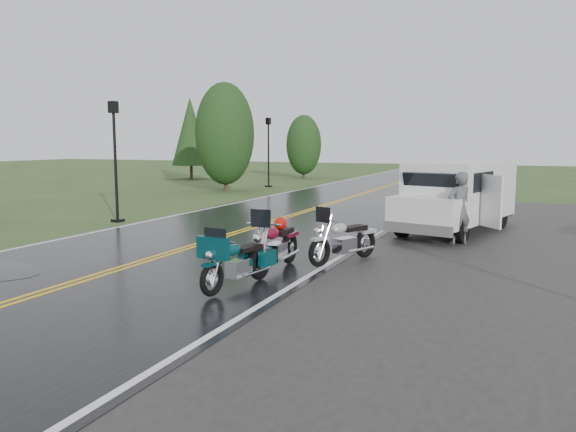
{
  "coord_description": "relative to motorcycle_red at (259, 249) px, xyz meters",
  "views": [
    {
      "loc": [
        7.6,
        -9.26,
        2.61
      ],
      "look_at": [
        2.8,
        2.0,
        1.0
      ],
      "focal_mm": 35.0,
      "sensor_mm": 36.0,
      "label": 1
    }
  ],
  "objects": [
    {
      "name": "motorcycle_silver",
      "position": [
        0.68,
        1.45,
        -0.04
      ],
      "size": [
        1.5,
        2.2,
        1.22
      ],
      "primitive_type": null,
      "rotation": [
        0.0,
        0.0,
        -0.4
      ],
      "color": "#94959B",
      "rests_on": "ground"
    },
    {
      "name": "van_white",
      "position": [
        1.45,
        6.05,
        0.4
      ],
      "size": [
        3.29,
        5.69,
        2.11
      ],
      "primitive_type": null,
      "rotation": [
        0.0,
        0.0,
        -0.25
      ],
      "color": "silver",
      "rests_on": "ground"
    },
    {
      "name": "person_at_van",
      "position": [
        2.98,
        5.48,
        0.27
      ],
      "size": [
        0.79,
        0.79,
        1.84
      ],
      "primitive_type": "imported",
      "rotation": [
        0.0,
        0.0,
        3.92
      ],
      "color": "#494A4E",
      "rests_on": "ground"
    },
    {
      "name": "lamp_post_far_left",
      "position": [
        -9.48,
        20.72,
        1.39
      ],
      "size": [
        0.35,
        0.35,
        4.08
      ],
      "primitive_type": null,
      "color": "black",
      "rests_on": "ground"
    },
    {
      "name": "motorcycle_teal",
      "position": [
        -0.21,
        -1.34,
        -0.07
      ],
      "size": [
        0.98,
        2.03,
        1.15
      ],
      "primitive_type": null,
      "rotation": [
        0.0,
        0.0,
        -0.15
      ],
      "color": "#053338",
      "rests_on": "ground"
    },
    {
      "name": "tree_left_far",
      "position": [
        -10.55,
        29.06,
        1.32
      ],
      "size": [
        2.56,
        2.56,
        3.93
      ],
      "primitive_type": null,
      "color": "#1E3D19",
      "rests_on": "ground"
    },
    {
      "name": "road",
      "position": [
        -3.08,
        10.04,
        -0.63
      ],
      "size": [
        8.0,
        100.0,
        0.04
      ],
      "primitive_type": "cube",
      "color": "black",
      "rests_on": "ground"
    },
    {
      "name": "tree_left_mid",
      "position": [
        -10.41,
        17.24,
        1.82
      ],
      "size": [
        3.16,
        3.16,
        4.94
      ],
      "primitive_type": null,
      "color": "#1E3D19",
      "rests_on": "ground"
    },
    {
      "name": "pine_left_far",
      "position": [
        -17.62,
        25.07,
        2.18
      ],
      "size": [
        2.71,
        2.71,
        5.65
      ],
      "primitive_type": null,
      "color": "#1E3D19",
      "rests_on": "ground"
    },
    {
      "name": "motorcycle_red",
      "position": [
        0.0,
        0.0,
        0.0
      ],
      "size": [
        0.87,
        2.22,
        1.3
      ],
      "primitive_type": null,
      "rotation": [
        0.0,
        0.0,
        0.03
      ],
      "color": "maroon",
      "rests_on": "ground"
    },
    {
      "name": "lamp_post_near_left",
      "position": [
        -7.87,
        5.47,
        1.34
      ],
      "size": [
        0.34,
        0.34,
        3.98
      ],
      "primitive_type": null,
      "color": "black",
      "rests_on": "ground"
    },
    {
      "name": "ground",
      "position": [
        -3.08,
        0.04,
        -0.65
      ],
      "size": [
        120.0,
        120.0,
        0.0
      ],
      "primitive_type": "plane",
      "color": "#2D471E",
      "rests_on": "ground"
    }
  ]
}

